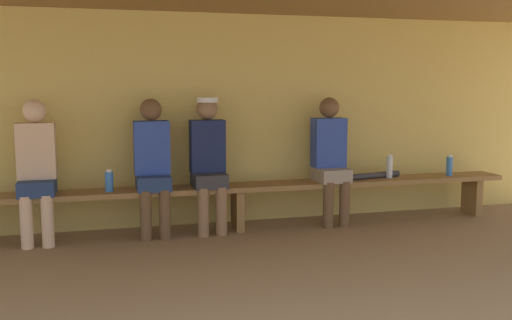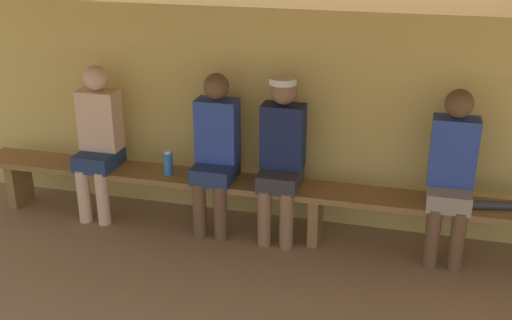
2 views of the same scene
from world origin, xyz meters
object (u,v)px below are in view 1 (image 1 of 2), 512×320
water_bottle_orange (449,166)px  water_bottle_clear (390,167)px  player_rightmost (153,162)px  baseball_bat (368,176)px  bench (237,192)px  player_in_red (330,155)px  player_near_post (208,158)px  water_bottle_green (109,181)px  player_in_blue (37,165)px

water_bottle_orange → water_bottle_clear: 0.72m
player_rightmost → water_bottle_orange: size_ratio=5.75×
water_bottle_clear → baseball_bat: (-0.26, -0.00, -0.09)m
player_rightmost → water_bottle_orange: (3.27, -0.03, -0.16)m
bench → baseball_bat: size_ratio=7.32×
player_in_red → player_near_post: bearing=180.0°
water_bottle_green → water_bottle_clear: 2.96m
water_bottle_green → player_rightmost: bearing=3.6°
baseball_bat → water_bottle_orange: bearing=-13.0°
bench → water_bottle_clear: 1.71m
bench → water_bottle_orange: water_bottle_orange is taller
player_in_blue → baseball_bat: 3.35m
water_bottle_clear → baseball_bat: water_bottle_clear is taller
bench → water_bottle_green: (-1.26, -0.02, 0.17)m
player_in_blue → baseball_bat: size_ratio=1.63×
player_in_red → water_bottle_clear: bearing=0.1°
player_in_blue → water_bottle_clear: size_ratio=5.28×
player_in_blue → player_in_red: bearing=0.0°
player_in_red → baseball_bat: (0.44, -0.00, -0.24)m
water_bottle_clear → baseball_bat: bearing=-179.0°
player_rightmost → player_in_red: 1.85m
player_near_post → baseball_bat: bearing=-0.1°
player_rightmost → water_bottle_green: size_ratio=6.34×
bench → player_near_post: bearing=179.3°
player_rightmost → water_bottle_orange: bearing=-0.5°
player_rightmost → player_near_post: (0.55, 0.00, 0.02)m
player_rightmost → baseball_bat: bearing=-0.1°
player_in_blue → water_bottle_green: 0.67m
player_near_post → water_bottle_green: 0.98m
player_near_post → water_bottle_clear: size_ratio=5.31×
water_bottle_green → baseball_bat: size_ratio=0.26×
player_rightmost → player_in_red: same height
player_rightmost → water_bottle_clear: bearing=0.0°
bench → water_bottle_green: bearing=-179.0°
player_in_blue → player_in_red: (2.91, 0.00, 0.00)m
bench → player_near_post: size_ratio=4.46×
baseball_bat → player_in_blue: bearing=168.5°
bench → player_near_post: (-0.29, 0.00, 0.36)m
player_rightmost → baseball_bat: player_rightmost is taller
player_in_red → baseball_bat: 0.50m
water_bottle_clear → player_near_post: bearing=-180.0°
water_bottle_orange → player_in_blue: bearing=179.6°
baseball_bat → player_in_red: bearing=168.2°
player_near_post → water_bottle_orange: bearing=-0.6°
player_in_red → water_bottle_green: (-2.27, -0.03, -0.17)m
bench → player_in_blue: player_in_blue is taller
player_rightmost → water_bottle_orange: player_rightmost is taller
baseball_bat → bench: bearing=168.6°
player_near_post → water_bottle_green: bearing=-178.4°
player_rightmost → water_bottle_clear: 2.55m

